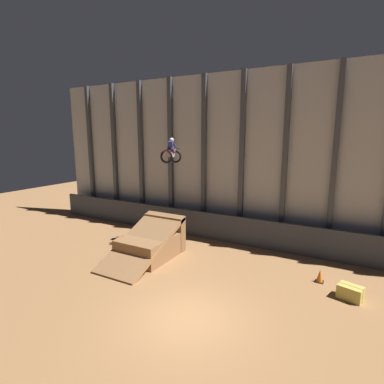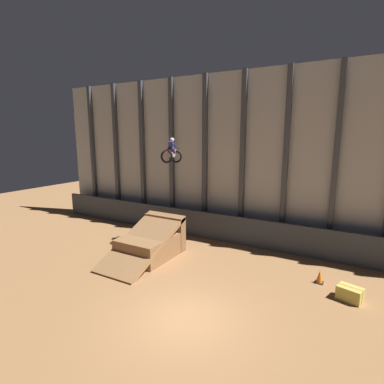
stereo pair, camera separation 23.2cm
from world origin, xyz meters
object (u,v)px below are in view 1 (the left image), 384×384
Objects in this scene: dirt_ramp at (152,243)px; rider_bike_solo at (171,153)px; traffic_cone_near_ramp at (320,276)px; hay_bale_trackside at (350,292)px.

dirt_ramp is 2.64× the size of rider_bike_solo.
dirt_ramp reaches higher than traffic_cone_near_ramp.
rider_bike_solo is 1.74× the size of hay_bale_trackside.
hay_bale_trackside is at bearing 1.21° from dirt_ramp.
dirt_ramp is 8.14× the size of traffic_cone_near_ramp.
dirt_ramp is 4.58× the size of hay_bale_trackside.
rider_bike_solo reaches higher than traffic_cone_near_ramp.
rider_bike_solo reaches higher than dirt_ramp.
rider_bike_solo is 9.86m from traffic_cone_near_ramp.
dirt_ramp is at bearing -178.79° from hay_bale_trackside.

